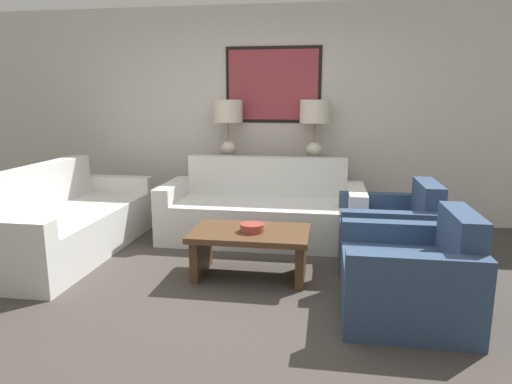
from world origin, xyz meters
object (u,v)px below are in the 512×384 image
object	(u,v)px
table_lamp_right	(315,118)
coffee_table	(250,244)
couch_by_side	(67,224)
decorative_bowl	(252,228)
armchair_near_back_wall	(390,234)
armchair_near_camera	(410,279)
table_lamp_left	(228,118)
couch_by_back_wall	(263,213)
console_table	(270,191)

from	to	relation	value
table_lamp_right	coffee_table	distance (m)	2.08
couch_by_side	decorative_bowl	size ratio (longest dim) A/B	10.58
table_lamp_right	couch_by_side	world-z (taller)	table_lamp_right
table_lamp_right	armchair_near_back_wall	world-z (taller)	table_lamp_right
coffee_table	armchair_near_back_wall	bearing A→B (deg)	23.75
armchair_near_back_wall	armchair_near_camera	size ratio (longest dim) A/B	1.00
table_lamp_left	table_lamp_right	world-z (taller)	same
armchair_near_camera	table_lamp_right	bearing A→B (deg)	108.52
couch_by_back_wall	armchair_near_camera	size ratio (longest dim) A/B	2.38
couch_by_side	decorative_bowl	xyz separation A→B (m)	(1.97, -0.38, 0.16)
console_table	decorative_bowl	distance (m)	1.79
table_lamp_right	armchair_near_camera	bearing A→B (deg)	-71.48
coffee_table	armchair_near_camera	xyz separation A→B (m)	(1.25, -0.55, -0.02)
table_lamp_left	console_table	bearing A→B (deg)	0.00
couch_by_back_wall	armchair_near_back_wall	size ratio (longest dim) A/B	2.38
armchair_near_back_wall	couch_by_side	bearing A→B (deg)	-176.42
couch_by_back_wall	armchair_near_back_wall	world-z (taller)	couch_by_back_wall
couch_by_side	coffee_table	distance (m)	1.98
console_table	table_lamp_right	size ratio (longest dim) A/B	2.31
console_table	table_lamp_right	bearing A→B (deg)	0.00
console_table	table_lamp_left	bearing A→B (deg)	180.00
table_lamp_right	couch_by_back_wall	size ratio (longest dim) A/B	0.32
console_table	table_lamp_left	size ratio (longest dim) A/B	2.31
couch_by_side	armchair_near_camera	distance (m)	3.32
console_table	table_lamp_left	xyz separation A→B (m)	(-0.53, 0.00, 0.90)
table_lamp_left	couch_by_back_wall	distance (m)	1.31
table_lamp_left	couch_by_side	world-z (taller)	table_lamp_left
table_lamp_left	couch_by_back_wall	world-z (taller)	table_lamp_left
table_lamp_left	decorative_bowl	world-z (taller)	table_lamp_left
couch_by_back_wall	coffee_table	world-z (taller)	couch_by_back_wall
couch_by_side	armchair_near_back_wall	size ratio (longest dim) A/B	2.38
console_table	coffee_table	size ratio (longest dim) A/B	1.61
decorative_bowl	armchair_near_camera	xyz separation A→B (m)	(1.23, -0.52, -0.17)
coffee_table	decorative_bowl	bearing A→B (deg)	-55.65
console_table	coffee_table	xyz separation A→B (m)	(0.05, -1.76, -0.11)
coffee_table	armchair_near_back_wall	world-z (taller)	armchair_near_back_wall
table_lamp_left	coffee_table	distance (m)	2.10
decorative_bowl	couch_by_back_wall	bearing A→B (deg)	93.49
table_lamp_right	coffee_table	xyz separation A→B (m)	(-0.48, -1.76, -1.01)
decorative_bowl	coffee_table	bearing A→B (deg)	124.35
coffee_table	decorative_bowl	size ratio (longest dim) A/B	4.92
couch_by_back_wall	armchair_near_back_wall	xyz separation A→B (m)	(1.30, -0.56, -0.01)
table_lamp_right	decorative_bowl	xyz separation A→B (m)	(-0.46, -1.79, -0.85)
console_table	table_lamp_left	distance (m)	1.04
couch_by_back_wall	decorative_bowl	size ratio (longest dim) A/B	10.58
armchair_near_back_wall	couch_by_back_wall	bearing A→B (deg)	156.61
couch_by_side	coffee_table	size ratio (longest dim) A/B	2.15
couch_by_side	armchair_near_camera	bearing A→B (deg)	-15.73
table_lamp_right	armchair_near_camera	world-z (taller)	table_lamp_right
table_lamp_right	couch_by_back_wall	bearing A→B (deg)	-129.11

